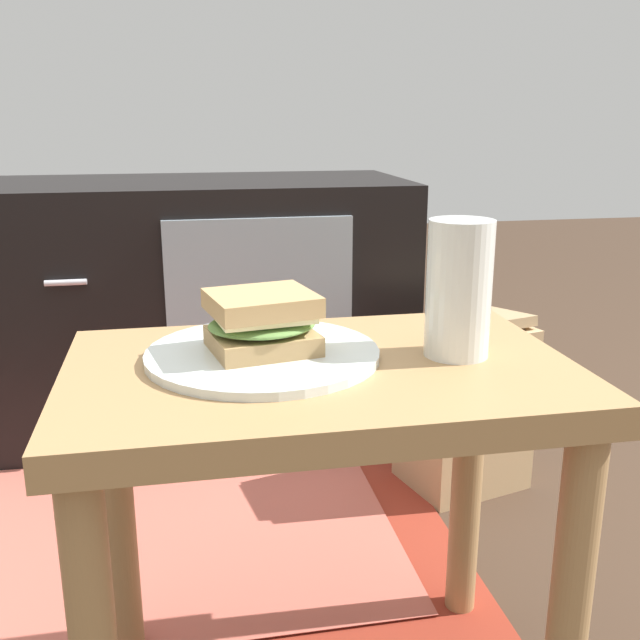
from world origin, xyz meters
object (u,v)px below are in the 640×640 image
at_px(tv_cabinet, 200,304).
at_px(plate, 263,354).
at_px(paper_bag, 464,402).
at_px(beer_glass, 458,292).
at_px(sandwich_front, 262,322).

relative_size(tv_cabinet, plate, 3.64).
distance_m(plate, paper_bag, 0.73).
distance_m(beer_glass, paper_bag, 0.67).
height_order(plate, paper_bag, plate).
xyz_separation_m(tv_cabinet, paper_bag, (0.50, -0.43, -0.12)).
xyz_separation_m(tv_cabinet, plate, (0.04, -0.92, 0.17)).
height_order(plate, sandwich_front, sandwich_front).
distance_m(tv_cabinet, plate, 0.94).
distance_m(plate, beer_glass, 0.23).
relative_size(plate, paper_bag, 0.74).
bearing_deg(beer_glass, plate, 172.65).
relative_size(plate, sandwich_front, 1.90).
bearing_deg(sandwich_front, plate, 90.00).
bearing_deg(tv_cabinet, beer_glass, -74.46).
bearing_deg(plate, sandwich_front, -90.00).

